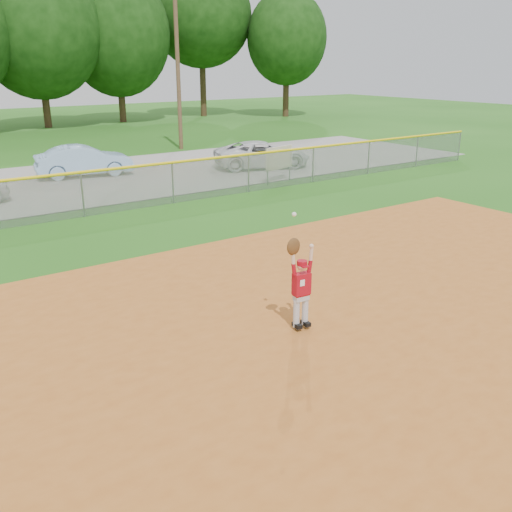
{
  "coord_description": "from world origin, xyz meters",
  "views": [
    {
      "loc": [
        -5.9,
        -8.47,
        4.95
      ],
      "look_at": [
        0.54,
        0.73,
        1.1
      ],
      "focal_mm": 40.0,
      "sensor_mm": 36.0,
      "label": 1
    }
  ],
  "objects_px": {
    "car_white_b": "(262,154)",
    "ballplayer": "(300,283)",
    "car_blue": "(84,161)",
    "sponsor_sign": "(279,159)"
  },
  "relations": [
    {
      "from": "car_blue",
      "to": "ballplayer",
      "type": "height_order",
      "value": "ballplayer"
    },
    {
      "from": "car_white_b",
      "to": "sponsor_sign",
      "type": "relative_size",
      "value": 2.73
    },
    {
      "from": "car_white_b",
      "to": "ballplayer",
      "type": "xyz_separation_m",
      "value": [
        -9.72,
        -14.82,
        0.32
      ]
    },
    {
      "from": "car_blue",
      "to": "car_white_b",
      "type": "distance_m",
      "value": 8.31
    },
    {
      "from": "car_white_b",
      "to": "ballplayer",
      "type": "relative_size",
      "value": 2.01
    },
    {
      "from": "car_white_b",
      "to": "sponsor_sign",
      "type": "height_order",
      "value": "sponsor_sign"
    },
    {
      "from": "ballplayer",
      "to": "sponsor_sign",
      "type": "bearing_deg",
      "value": 54.42
    },
    {
      "from": "car_blue",
      "to": "car_white_b",
      "type": "xyz_separation_m",
      "value": [
        7.82,
        -2.8,
        -0.05
      ]
    },
    {
      "from": "ballplayer",
      "to": "car_white_b",
      "type": "bearing_deg",
      "value": 56.73
    },
    {
      "from": "car_blue",
      "to": "sponsor_sign",
      "type": "distance_m",
      "value": 8.79
    }
  ]
}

